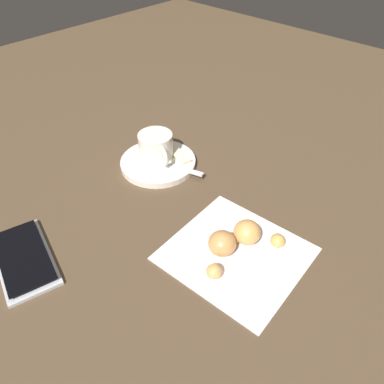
{
  "coord_description": "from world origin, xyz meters",
  "views": [
    {
      "loc": [
        -0.32,
        0.32,
        0.41
      ],
      "look_at": [
        -0.01,
        -0.01,
        0.03
      ],
      "focal_mm": 35.0,
      "sensor_mm": 36.0,
      "label": 1
    }
  ],
  "objects_px": {
    "saucer": "(158,163)",
    "teaspoon": "(158,161)",
    "croissant": "(237,240)",
    "cell_phone": "(24,258)",
    "napkin": "(236,253)",
    "espresso_cup": "(156,146)",
    "sugar_packet": "(177,153)"
  },
  "relations": [
    {
      "from": "saucer",
      "to": "teaspoon",
      "type": "height_order",
      "value": "teaspoon"
    },
    {
      "from": "saucer",
      "to": "croissant",
      "type": "bearing_deg",
      "value": 164.82
    },
    {
      "from": "saucer",
      "to": "cell_phone",
      "type": "xyz_separation_m",
      "value": [
        -0.03,
        0.28,
        -0.0
      ]
    },
    {
      "from": "napkin",
      "to": "teaspoon",
      "type": "bearing_deg",
      "value": -15.49
    },
    {
      "from": "napkin",
      "to": "cell_phone",
      "type": "xyz_separation_m",
      "value": [
        0.2,
        0.21,
        0.0
      ]
    },
    {
      "from": "napkin",
      "to": "croissant",
      "type": "height_order",
      "value": "croissant"
    },
    {
      "from": "teaspoon",
      "to": "cell_phone",
      "type": "distance_m",
      "value": 0.27
    },
    {
      "from": "espresso_cup",
      "to": "saucer",
      "type": "bearing_deg",
      "value": 147.48
    },
    {
      "from": "sugar_packet",
      "to": "napkin",
      "type": "xyz_separation_m",
      "value": [
        -0.22,
        0.1,
        -0.01
      ]
    },
    {
      "from": "croissant",
      "to": "sugar_packet",
      "type": "bearing_deg",
      "value": -24.49
    },
    {
      "from": "teaspoon",
      "to": "napkin",
      "type": "xyz_separation_m",
      "value": [
        -0.23,
        0.06,
        -0.01
      ]
    },
    {
      "from": "sugar_packet",
      "to": "napkin",
      "type": "height_order",
      "value": "sugar_packet"
    },
    {
      "from": "teaspoon",
      "to": "sugar_packet",
      "type": "height_order",
      "value": "teaspoon"
    },
    {
      "from": "napkin",
      "to": "cell_phone",
      "type": "relative_size",
      "value": 1.21
    },
    {
      "from": "saucer",
      "to": "napkin",
      "type": "relative_size",
      "value": 0.76
    },
    {
      "from": "teaspoon",
      "to": "espresso_cup",
      "type": "bearing_deg",
      "value": -38.32
    },
    {
      "from": "saucer",
      "to": "teaspoon",
      "type": "relative_size",
      "value": 1.03
    },
    {
      "from": "sugar_packet",
      "to": "croissant",
      "type": "relative_size",
      "value": 0.56
    },
    {
      "from": "saucer",
      "to": "croissant",
      "type": "xyz_separation_m",
      "value": [
        -0.23,
        0.06,
        0.01
      ]
    },
    {
      "from": "espresso_cup",
      "to": "croissant",
      "type": "height_order",
      "value": "espresso_cup"
    },
    {
      "from": "espresso_cup",
      "to": "cell_phone",
      "type": "bearing_deg",
      "value": 97.57
    },
    {
      "from": "croissant",
      "to": "saucer",
      "type": "bearing_deg",
      "value": -15.18
    },
    {
      "from": "napkin",
      "to": "cell_phone",
      "type": "bearing_deg",
      "value": 45.4
    },
    {
      "from": "saucer",
      "to": "teaspoon",
      "type": "xyz_separation_m",
      "value": [
        -0.0,
        0.01,
        0.01
      ]
    },
    {
      "from": "saucer",
      "to": "napkin",
      "type": "distance_m",
      "value": 0.24
    },
    {
      "from": "espresso_cup",
      "to": "croissant",
      "type": "xyz_separation_m",
      "value": [
        -0.24,
        0.07,
        -0.01
      ]
    },
    {
      "from": "espresso_cup",
      "to": "cell_phone",
      "type": "relative_size",
      "value": 0.56
    },
    {
      "from": "saucer",
      "to": "napkin",
      "type": "xyz_separation_m",
      "value": [
        -0.23,
        0.07,
        -0.0
      ]
    },
    {
      "from": "teaspoon",
      "to": "saucer",
      "type": "bearing_deg",
      "value": -47.92
    },
    {
      "from": "saucer",
      "to": "sugar_packet",
      "type": "xyz_separation_m",
      "value": [
        -0.01,
        -0.04,
        0.01
      ]
    },
    {
      "from": "saucer",
      "to": "cell_phone",
      "type": "height_order",
      "value": "same"
    },
    {
      "from": "teaspoon",
      "to": "napkin",
      "type": "distance_m",
      "value": 0.24
    }
  ]
}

